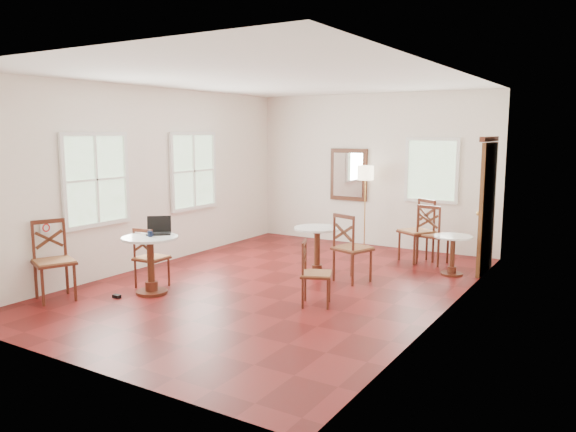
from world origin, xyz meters
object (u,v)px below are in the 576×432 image
at_px(chair_near_a, 151,258).
at_px(mouse, 150,234).
at_px(floor_lamp, 365,178).
at_px(water_glass, 149,233).
at_px(chair_mid_b, 315,273).
at_px(chair_back_b, 418,231).
at_px(chair_near_b, 53,261).
at_px(navy_mug, 150,234).
at_px(chair_back_a, 432,234).
at_px(laptop, 159,229).
at_px(cafe_table_near, 151,259).
at_px(cafe_table_mid, 317,246).
at_px(chair_mid_a, 351,248).
at_px(cafe_table_back, 453,251).
at_px(power_adapter, 117,296).

bearing_deg(chair_near_a, mouse, 133.13).
height_order(floor_lamp, water_glass, floor_lamp).
xyz_separation_m(chair_mid_b, chair_back_b, (0.32, 3.16, 0.12)).
relative_size(chair_near_b, navy_mug, 10.99).
relative_size(chair_mid_b, chair_back_a, 0.83).
relative_size(chair_near_a, laptop, 2.03).
relative_size(cafe_table_near, cafe_table_mid, 1.06).
relative_size(laptop, mouse, 4.44).
bearing_deg(chair_back_a, chair_near_a, 57.11).
relative_size(chair_mid_b, chair_back_b, 0.79).
bearing_deg(floor_lamp, chair_back_b, -24.26).
relative_size(cafe_table_near, navy_mug, 8.31).
relative_size(cafe_table_mid, chair_mid_a, 0.74).
distance_m(cafe_table_back, chair_back_b, 1.03).
distance_m(chair_mid_b, chair_back_b, 3.18).
bearing_deg(laptop, cafe_table_near, -117.07).
distance_m(chair_mid_b, water_glass, 2.42).
xyz_separation_m(chair_near_b, power_adapter, (0.66, 0.48, -0.52)).
distance_m(chair_near_b, water_glass, 1.31).
bearing_deg(floor_lamp, chair_near_b, -112.27).
bearing_deg(mouse, chair_near_a, 114.85).
distance_m(cafe_table_near, navy_mug, 0.35).
bearing_deg(cafe_table_mid, chair_near_b, -128.67).
distance_m(chair_mid_b, navy_mug, 2.37).
xyz_separation_m(cafe_table_back, chair_near_b, (-4.25, -4.15, 0.14)).
bearing_deg(chair_back_b, chair_mid_a, -70.78).
bearing_deg(navy_mug, chair_mid_a, 44.18).
bearing_deg(power_adapter, mouse, 67.36).
bearing_deg(chair_near_a, cafe_table_mid, -135.10).
relative_size(chair_back_a, water_glass, 12.08).
height_order(cafe_table_mid, chair_back_a, chair_back_a).
height_order(cafe_table_back, chair_mid_b, chair_mid_b).
distance_m(cafe_table_back, mouse, 4.68).
relative_size(cafe_table_near, chair_near_b, 0.76).
bearing_deg(laptop, floor_lamp, 31.36).
bearing_deg(chair_back_a, power_adapter, 61.40).
bearing_deg(chair_near_b, cafe_table_mid, -15.81).
relative_size(cafe_table_mid, power_adapter, 6.86).
distance_m(floor_lamp, laptop, 4.46).
bearing_deg(cafe_table_near, navy_mug, 43.38).
distance_m(chair_near_a, floor_lamp, 4.60).
distance_m(chair_back_b, navy_mug, 4.66).
relative_size(cafe_table_mid, navy_mug, 7.83).
height_order(cafe_table_near, floor_lamp, floor_lamp).
relative_size(cafe_table_mid, floor_lamp, 0.48).
xyz_separation_m(navy_mug, water_glass, (-0.06, 0.04, 0.00)).
distance_m(chair_mid_a, navy_mug, 2.97).
relative_size(chair_mid_a, navy_mug, 10.65).
xyz_separation_m(cafe_table_back, floor_lamp, (-2.06, 1.21, 0.97)).
xyz_separation_m(chair_back_a, chair_back_b, (-0.28, 0.06, 0.03)).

